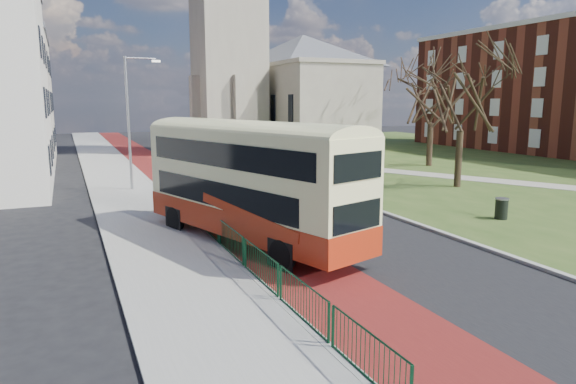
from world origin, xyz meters
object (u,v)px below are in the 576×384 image
bus (248,177)px  litter_bin (501,208)px  winter_tree_far (432,89)px  winter_tree_near (463,85)px  streetlamp (131,116)px

bus → litter_bin: (12.17, -0.90, -2.07)m
winter_tree_far → litter_bin: size_ratio=9.38×
winter_tree_far → litter_bin: 21.04m
winter_tree_far → winter_tree_near: bearing=-119.4°
streetlamp → litter_bin: (14.78, -14.97, -4.05)m
bus → winter_tree_far: winter_tree_far is taller
winter_tree_near → streetlamp: bearing=160.2°
bus → litter_bin: 12.37m
litter_bin → winter_tree_near: bearing=60.8°
bus → winter_tree_near: (16.65, 7.14, 3.84)m
bus → litter_bin: bus is taller
streetlamp → winter_tree_far: winter_tree_far is taller
winter_tree_near → litter_bin: winter_tree_near is taller
streetlamp → winter_tree_near: (19.27, -6.94, 1.87)m
winter_tree_near → winter_tree_far: (5.38, 9.57, 0.02)m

